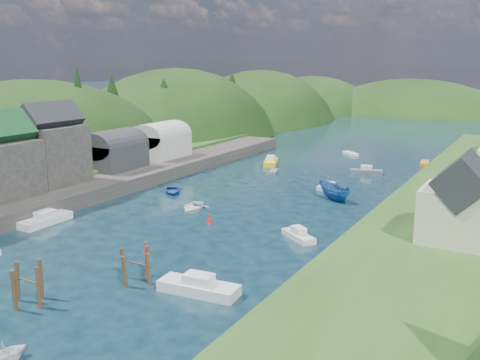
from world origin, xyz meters
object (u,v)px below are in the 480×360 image
Objects in this scene: channel_buoy_far at (209,219)px; channel_buoy_near at (146,247)px; piling_cluster_near at (28,288)px; piling_cluster_far at (136,269)px.

channel_buoy_near is at bearing -90.89° from channel_buoy_far.
piling_cluster_near is at bearing -91.43° from channel_buoy_far.
piling_cluster_far reaches higher than channel_buoy_far.
channel_buoy_far is at bearing 89.11° from channel_buoy_near.
channel_buoy_near is at bearing 122.57° from piling_cluster_far.
channel_buoy_near is 1.00× the size of channel_buoy_far.
piling_cluster_far reaches higher than channel_buoy_near.
piling_cluster_near is at bearing -91.87° from channel_buoy_near.
channel_buoy_near is at bearing 88.13° from piling_cluster_near.
piling_cluster_far is at bearing -77.98° from channel_buoy_far.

